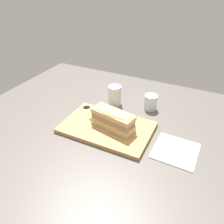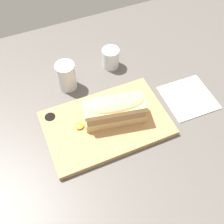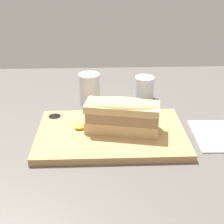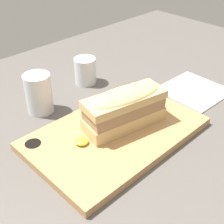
# 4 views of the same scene
# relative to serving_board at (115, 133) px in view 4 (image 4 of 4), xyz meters

# --- Properties ---
(dining_table) EXTENTS (1.54, 1.16, 0.02)m
(dining_table) POSITION_rel_serving_board_xyz_m (0.09, -0.01, -0.02)
(dining_table) COLOR #56514C
(dining_table) RESTS_ON ground
(serving_board) EXTENTS (0.39, 0.25, 0.02)m
(serving_board) POSITION_rel_serving_board_xyz_m (0.00, 0.00, 0.00)
(serving_board) COLOR tan
(serving_board) RESTS_ON dining_table
(sandwich) EXTENTS (0.20, 0.11, 0.09)m
(sandwich) POSITION_rel_serving_board_xyz_m (0.03, 0.00, 0.06)
(sandwich) COLOR tan
(sandwich) RESTS_ON serving_board
(mustard_dollop) EXTENTS (0.03, 0.03, 0.01)m
(mustard_dollop) POSITION_rel_serving_board_xyz_m (-0.08, 0.02, 0.01)
(mustard_dollop) COLOR yellow
(mustard_dollop) RESTS_ON serving_board
(water_glass) EXTENTS (0.07, 0.07, 0.10)m
(water_glass) POSITION_rel_serving_board_xyz_m (-0.06, 0.21, 0.03)
(water_glass) COLOR silver
(water_glass) RESTS_ON dining_table
(wine_glass) EXTENTS (0.06, 0.06, 0.08)m
(wine_glass) POSITION_rel_serving_board_xyz_m (0.12, 0.25, 0.03)
(wine_glass) COLOR silver
(wine_glass) RESTS_ON dining_table
(napkin) EXTENTS (0.17, 0.17, 0.00)m
(napkin) POSITION_rel_serving_board_xyz_m (0.31, -0.01, -0.01)
(napkin) COLOR white
(napkin) RESTS_ON dining_table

